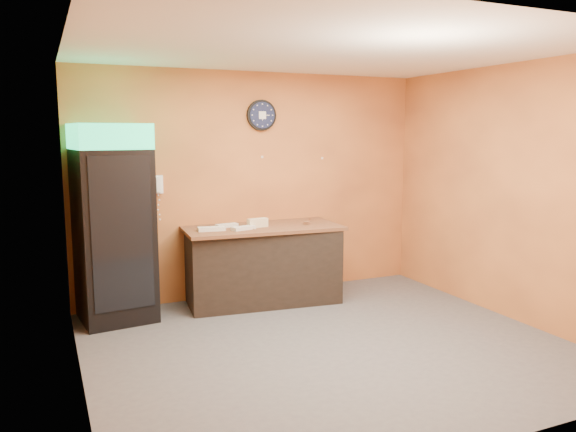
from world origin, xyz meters
TOP-DOWN VIEW (x-y plane):
  - floor at (0.00, 0.00)m, footprint 4.50×4.50m
  - back_wall at (0.00, 2.00)m, footprint 4.50×0.02m
  - left_wall at (-2.25, 0.00)m, footprint 0.02×4.00m
  - right_wall at (2.25, 0.00)m, footprint 0.02×4.00m
  - ceiling at (0.00, 0.00)m, footprint 4.50×4.00m
  - beverage_cooler at (-1.78, 1.60)m, footprint 0.83×0.84m
  - prep_counter at (-0.06, 1.60)m, footprint 1.87×0.98m
  - wall_clock at (0.09, 1.97)m, footprint 0.38×0.06m
  - wall_phone at (-1.23, 1.95)m, footprint 0.12×0.10m
  - butcher_paper at (-0.06, 1.60)m, footprint 1.93×1.00m
  - sub_roll_stack at (-0.14, 1.54)m, footprint 0.26×0.13m
  - wrapped_sandwich_left at (-0.71, 1.53)m, footprint 0.32×0.16m
  - wrapped_sandwich_mid at (-0.35, 1.45)m, footprint 0.30×0.17m
  - wrapped_sandwich_right at (-0.47, 1.71)m, footprint 0.28×0.15m
  - kitchen_tool at (-0.22, 1.61)m, footprint 0.06×0.06m

SIDE VIEW (x-z plane):
  - floor at x=0.00m, z-range 0.00..0.00m
  - prep_counter at x=-0.06m, z-range 0.00..0.90m
  - butcher_paper at x=-0.06m, z-range 0.90..0.94m
  - wrapped_sandwich_right at x=-0.47m, z-range 0.94..0.98m
  - wrapped_sandwich_mid at x=-0.35m, z-range 0.94..0.98m
  - wrapped_sandwich_left at x=-0.71m, z-range 0.94..0.98m
  - kitchen_tool at x=-0.22m, z-range 0.94..1.00m
  - sub_roll_stack at x=-0.14m, z-range 0.94..1.04m
  - beverage_cooler at x=-1.78m, z-range -0.02..2.12m
  - back_wall at x=0.00m, z-range 0.00..2.80m
  - left_wall at x=-2.25m, z-range 0.00..2.80m
  - right_wall at x=2.25m, z-range 0.00..2.80m
  - wall_phone at x=-1.23m, z-range 1.35..1.56m
  - wall_clock at x=0.09m, z-range 2.08..2.46m
  - ceiling at x=0.00m, z-range 2.79..2.81m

